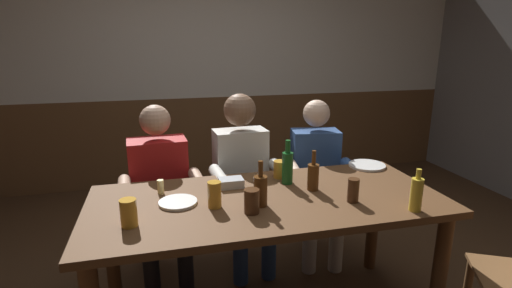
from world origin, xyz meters
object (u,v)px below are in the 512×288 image
dining_table (268,216)px  pint_glass_0 (280,169)px  person_2 (317,173)px  pint_glass_1 (214,195)px  plate_1 (367,165)px  bottle_0 (313,176)px  table_candle (161,187)px  condiment_caddy (231,183)px  person_0 (160,185)px  pint_glass_2 (129,213)px  plate_0 (178,202)px  pint_glass_3 (353,190)px  bottle_1 (261,190)px  person_1 (243,173)px  bottle_2 (416,194)px  bottle_3 (287,166)px  pint_glass_4 (252,201)px

dining_table → pint_glass_0: bearing=61.1°
person_2 → pint_glass_1: 1.11m
plate_1 → bottle_0: bearing=-149.9°
table_candle → condiment_caddy: 0.40m
dining_table → person_2: bearing=48.7°
person_0 → pint_glass_2: person_0 is taller
plate_0 → plate_1: size_ratio=0.83×
bottle_0 → pint_glass_3: bearing=-56.0°
plate_1 → bottle_1: bottle_1 is taller
person_1 → bottle_2: size_ratio=5.65×
plate_1 → bottle_1: bearing=-153.1°
person_1 → plate_1: 0.85m
bottle_0 → pint_glass_3: size_ratio=1.82×
person_0 → bottle_2: person_0 is taller
person_1 → condiment_caddy: person_1 is taller
person_1 → person_2: size_ratio=1.06×
person_1 → person_2: (0.55, -0.01, -0.04)m
bottle_3 → pint_glass_1: size_ratio=1.93×
bottle_3 → bottle_0: bearing=-50.6°
table_candle → bottle_3: (0.73, -0.02, 0.07)m
table_candle → pint_glass_3: size_ratio=0.62×
person_2 → bottle_0: 0.68m
plate_1 → pint_glass_2: size_ratio=1.86×
person_1 → plate_1: (0.79, -0.30, 0.09)m
person_0 → pint_glass_4: (0.44, -0.80, 0.18)m
pint_glass_3 → person_2: bearing=80.2°
plate_1 → bottle_2: 0.70m
person_0 → bottle_2: (1.24, -0.98, 0.21)m
condiment_caddy → bottle_3: (0.34, -0.03, 0.08)m
person_2 → pint_glass_0: 0.56m
pint_glass_1 → bottle_1: bearing=-9.5°
pint_glass_1 → plate_0: bearing=153.6°
bottle_1 → pint_glass_4: bottle_1 is taller
dining_table → person_2: size_ratio=1.62×
dining_table → bottle_0: (0.28, 0.05, 0.19)m
bottle_0 → pint_glass_1: (-0.58, -0.10, -0.01)m
person_1 → condiment_caddy: 0.48m
person_0 → plate_0: bearing=94.6°
plate_0 → bottle_3: size_ratio=0.76×
condiment_caddy → pint_glass_1: (-0.13, -0.26, 0.04)m
bottle_0 → person_1: bearing=114.7°
bottle_2 → bottle_3: (-0.50, 0.52, 0.02)m
plate_1 → bottle_2: bearing=-100.3°
bottle_1 → person_1: bearing=84.6°
person_1 → plate_0: (-0.48, -0.61, 0.09)m
bottle_3 → plate_1: bearing=14.9°
dining_table → bottle_3: bearing=46.5°
dining_table → pint_glass_4: 0.27m
bottle_0 → person_0: bearing=145.1°
table_candle → plate_0: bearing=-62.7°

